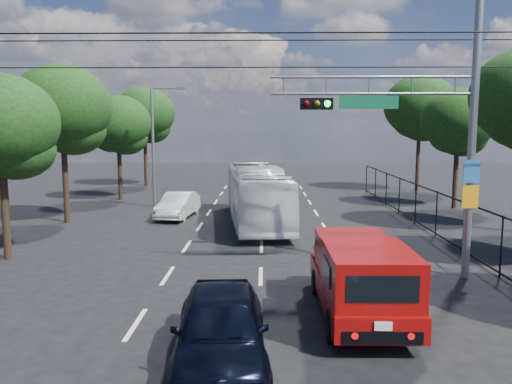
{
  "coord_description": "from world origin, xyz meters",
  "views": [
    {
      "loc": [
        0.11,
        -7.51,
        4.73
      ],
      "look_at": [
        -0.14,
        7.4,
        2.8
      ],
      "focal_mm": 35.0,
      "sensor_mm": 36.0,
      "label": 1
    }
  ],
  "objects_px": {
    "navy_hatchback": "(221,329)",
    "white_van": "(178,205)",
    "signal_mast": "(434,111)",
    "red_pickup": "(360,276)",
    "white_bus": "(257,195)"
  },
  "relations": [
    {
      "from": "navy_hatchback",
      "to": "white_van",
      "type": "height_order",
      "value": "navy_hatchback"
    },
    {
      "from": "signal_mast",
      "to": "navy_hatchback",
      "type": "relative_size",
      "value": 2.08
    },
    {
      "from": "signal_mast",
      "to": "red_pickup",
      "type": "height_order",
      "value": "signal_mast"
    },
    {
      "from": "navy_hatchback",
      "to": "white_bus",
      "type": "relative_size",
      "value": 0.45
    },
    {
      "from": "white_van",
      "to": "signal_mast",
      "type": "bearing_deg",
      "value": -39.75
    },
    {
      "from": "red_pickup",
      "to": "navy_hatchback",
      "type": "bearing_deg",
      "value": -140.34
    },
    {
      "from": "white_bus",
      "to": "white_van",
      "type": "bearing_deg",
      "value": 153.91
    },
    {
      "from": "signal_mast",
      "to": "white_bus",
      "type": "relative_size",
      "value": 0.92
    },
    {
      "from": "navy_hatchback",
      "to": "white_van",
      "type": "distance_m",
      "value": 16.98
    },
    {
      "from": "navy_hatchback",
      "to": "white_bus",
      "type": "bearing_deg",
      "value": 84.35
    },
    {
      "from": "red_pickup",
      "to": "white_van",
      "type": "height_order",
      "value": "red_pickup"
    },
    {
      "from": "red_pickup",
      "to": "white_bus",
      "type": "bearing_deg",
      "value": 102.61
    },
    {
      "from": "red_pickup",
      "to": "white_van",
      "type": "relative_size",
      "value": 1.35
    },
    {
      "from": "signal_mast",
      "to": "red_pickup",
      "type": "relative_size",
      "value": 1.76
    },
    {
      "from": "red_pickup",
      "to": "navy_hatchback",
      "type": "xyz_separation_m",
      "value": [
        -3.25,
        -2.69,
        -0.28
      ]
    }
  ]
}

